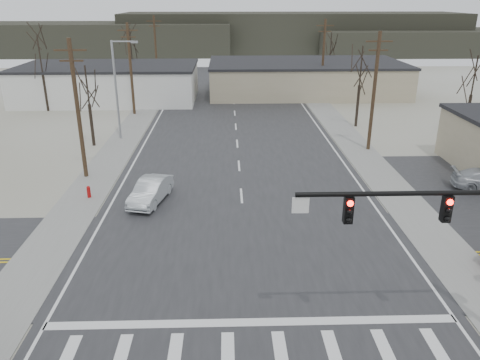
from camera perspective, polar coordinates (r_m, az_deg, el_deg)
The scene contains 27 objects.
ground at distance 24.50m, azimuth 0.79°, elevation -9.46°, with size 140.00×140.00×0.00m, color beige.
main_road at distance 38.13m, azimuth -0.16°, elevation 2.23°, with size 18.00×110.00×0.05m, color #262729.
cross_road at distance 24.49m, azimuth 0.79°, elevation -9.42°, with size 90.00×10.00×0.04m, color #262729.
sidewalk_left at distance 43.94m, azimuth -14.34°, elevation 4.19°, with size 3.00×90.00×0.06m, color gray.
sidewalk_right at distance 44.40m, azimuth 13.51°, elevation 4.44°, with size 3.00×90.00×0.06m, color gray.
traffic_signal_mast at distance 18.96m, azimuth 26.45°, elevation -5.63°, with size 8.95×0.43×7.20m.
fire_hydrant at distance 32.76m, azimuth -17.96°, elevation -1.38°, with size 0.24×0.24×0.87m.
building_left_far at distance 63.66m, azimuth -15.65°, elevation 11.36°, with size 22.30×12.30×4.50m.
building_right_far at distance 66.73m, azimuth 7.96°, elevation 12.28°, with size 26.30×14.30×4.30m.
upole_left_b at distance 35.41m, azimuth -19.19°, elevation 8.29°, with size 2.20×0.30×10.00m.
upole_left_c at distance 54.53m, azimuth -13.18°, elevation 13.17°, with size 2.20×0.30×10.00m.
upole_left_d at distance 74.12m, azimuth -10.24°, elevation 15.45°, with size 2.20×0.30×10.00m.
upole_right_a at distance 41.59m, azimuth 16.03°, elevation 10.46°, with size 2.20×0.30×10.00m.
upole_right_b at distance 62.68m, azimuth 10.10°, elevation 14.41°, with size 2.20×0.30×10.00m.
streetlight_main at distance 44.74m, azimuth -14.66°, elevation 11.14°, with size 2.40×0.25×9.00m.
tree_left_near at distance 43.35m, azimuth -18.12°, elevation 10.66°, with size 3.30×3.30×7.35m.
tree_right_mid at distance 49.33m, azimuth 14.53°, elevation 13.06°, with size 3.74×3.74×8.33m.
tree_left_far at distance 68.54m, azimuth -13.16°, elevation 15.67°, with size 3.96×3.96×8.82m.
tree_right_far at distance 75.04m, azimuth 11.01°, elevation 15.75°, with size 3.52×3.52×7.84m.
tree_lot at distance 49.24m, azimuth 26.65°, elevation 11.08°, with size 3.52×3.52×7.84m.
tree_left_mid at distance 59.22m, azimuth -23.20°, elevation 13.70°, with size 3.96×3.96×8.82m.
hill_left at distance 118.36m, azimuth -19.17°, elevation 15.95°, with size 70.00×18.00×7.00m, color #333026.
hill_center at distance 118.35m, azimuth 6.35°, elevation 17.44°, with size 80.00×18.00×9.00m, color #333026.
hill_right at distance 122.52m, azimuth 23.76°, elevation 15.15°, with size 60.00×18.00×5.50m, color #333026.
sedan_crossing at distance 30.97m, azimuth -10.84°, elevation -1.30°, with size 1.60×4.60×1.52m, color #A7AEB2.
car_far_a at distance 72.03m, azimuth 3.00°, elevation 11.95°, with size 1.83×4.51×1.31m, color black.
car_far_b at distance 77.87m, azimuth -6.54°, elevation 12.60°, with size 1.65×4.11×1.40m, color black.
Camera 1 is at (-0.95, -20.99, 12.59)m, focal length 35.00 mm.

